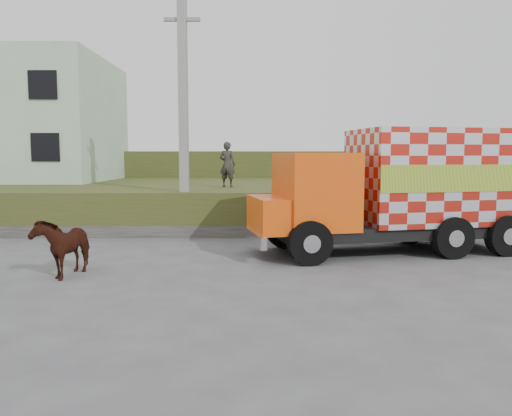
{
  "coord_description": "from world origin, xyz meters",
  "views": [
    {
      "loc": [
        1.38,
        -12.39,
        2.69
      ],
      "look_at": [
        1.43,
        1.12,
        1.3
      ],
      "focal_mm": 35.0,
      "sensor_mm": 36.0,
      "label": 1
    }
  ],
  "objects_px": {
    "cargo_truck": "(403,189)",
    "pedestrian": "(227,164)",
    "cow": "(64,246)",
    "utility_pole": "(183,115)"
  },
  "relations": [
    {
      "from": "cargo_truck",
      "to": "utility_pole",
      "type": "bearing_deg",
      "value": 143.86
    },
    {
      "from": "utility_pole",
      "to": "cargo_truck",
      "type": "xyz_separation_m",
      "value": [
        6.58,
        -2.98,
        -2.3
      ]
    },
    {
      "from": "cargo_truck",
      "to": "pedestrian",
      "type": "height_order",
      "value": "cargo_truck"
    },
    {
      "from": "utility_pole",
      "to": "cow",
      "type": "height_order",
      "value": "utility_pole"
    },
    {
      "from": "cargo_truck",
      "to": "pedestrian",
      "type": "distance_m",
      "value": 7.77
    },
    {
      "from": "utility_pole",
      "to": "pedestrian",
      "type": "distance_m",
      "value": 3.44
    },
    {
      "from": "cargo_truck",
      "to": "cow",
      "type": "bearing_deg",
      "value": -173.44
    },
    {
      "from": "cow",
      "to": "pedestrian",
      "type": "xyz_separation_m",
      "value": [
        3.27,
        8.5,
        1.71
      ]
    },
    {
      "from": "pedestrian",
      "to": "cow",
      "type": "bearing_deg",
      "value": 87.01
    },
    {
      "from": "utility_pole",
      "to": "pedestrian",
      "type": "relative_size",
      "value": 4.48
    }
  ]
}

